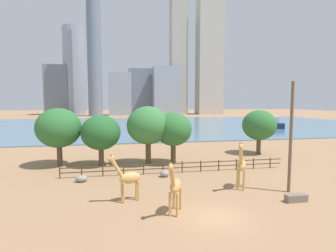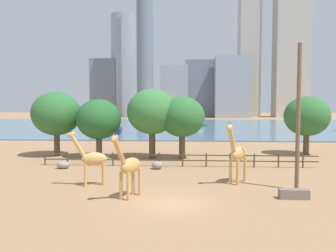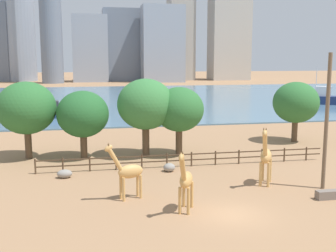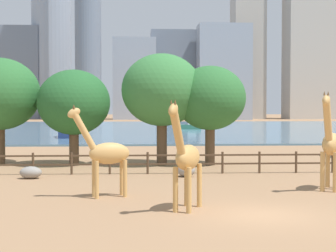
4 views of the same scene
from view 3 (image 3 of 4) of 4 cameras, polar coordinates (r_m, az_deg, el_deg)
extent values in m
plane|color=#9E7551|center=(104.39, -6.35, 3.83)|extent=(400.00, 400.00, 0.00)
cube|color=slate|center=(101.40, -6.21, 3.74)|extent=(180.00, 86.00, 0.20)
cylinder|color=tan|center=(26.37, 2.77, -10.14)|extent=(0.26, 0.26, 1.72)
cylinder|color=tan|center=(26.46, 1.62, -10.06)|extent=(0.26, 0.26, 1.72)
cylinder|color=tan|center=(27.61, 3.25, -9.24)|extent=(0.26, 0.26, 1.72)
cylinder|color=tan|center=(27.69, 2.15, -9.18)|extent=(0.26, 0.26, 1.72)
ellipsoid|color=tan|center=(26.68, 2.47, -7.29)|extent=(1.46, 2.04, 0.99)
cylinder|color=tan|center=(25.28, 2.01, -5.80)|extent=(0.77, 1.22, 1.80)
ellipsoid|color=tan|center=(24.64, 1.82, -4.22)|extent=(0.58, 0.79, 0.65)
cone|color=brown|center=(24.56, 2.00, -3.57)|extent=(0.12, 0.12, 0.18)
cone|color=brown|center=(24.59, 1.65, -3.55)|extent=(0.12, 0.12, 0.18)
cylinder|color=tan|center=(32.61, 13.45, -6.45)|extent=(0.30, 0.30, 1.87)
cylinder|color=tan|center=(32.66, 12.43, -6.39)|extent=(0.30, 0.30, 1.87)
cylinder|color=tan|center=(34.00, 13.67, -5.81)|extent=(0.30, 0.30, 1.87)
cylinder|color=tan|center=(34.05, 12.70, -5.76)|extent=(0.30, 0.30, 1.87)
ellipsoid|color=tan|center=(33.02, 13.14, -3.98)|extent=(1.74, 2.21, 1.08)
cylinder|color=tan|center=(31.59, 13.00, -2.44)|extent=(0.88, 1.21, 2.01)
ellipsoid|color=tan|center=(30.98, 12.98, -0.91)|extent=(0.68, 0.85, 0.68)
cone|color=brown|center=(30.92, 13.16, -0.34)|extent=(0.13, 0.13, 0.20)
cone|color=brown|center=(30.94, 12.85, -0.33)|extent=(0.13, 0.13, 0.20)
cylinder|color=tan|center=(28.84, -6.02, -8.54)|extent=(0.24, 0.24, 1.65)
cylinder|color=tan|center=(29.29, -6.41, -8.27)|extent=(0.24, 0.24, 1.65)
cylinder|color=tan|center=(29.34, -3.71, -8.20)|extent=(0.24, 0.24, 1.65)
cylinder|color=tan|center=(29.78, -4.14, -7.94)|extent=(0.24, 0.24, 1.65)
ellipsoid|color=tan|center=(29.00, -5.09, -6.15)|extent=(1.95, 1.26, 0.95)
cylinder|color=tan|center=(28.33, -7.19, -4.49)|extent=(1.17, 0.63, 1.73)
ellipsoid|color=tan|center=(27.99, -8.06, -3.00)|extent=(0.76, 0.50, 0.62)
cone|color=brown|center=(27.87, -8.02, -2.47)|extent=(0.11, 0.11, 0.17)
cone|color=brown|center=(28.01, -8.13, -2.42)|extent=(0.11, 0.11, 0.17)
cylinder|color=brown|center=(32.60, 20.68, 0.49)|extent=(0.28, 0.28, 9.98)
ellipsoid|color=gray|center=(35.23, -13.83, -6.30)|extent=(1.21, 0.91, 0.68)
ellipsoid|color=gray|center=(36.10, 0.17, -5.62)|extent=(1.01, 0.96, 0.72)
cube|color=#72665B|center=(31.31, 20.95, -8.68)|extent=(1.80, 0.60, 0.60)
cylinder|color=#4C3826|center=(36.93, -17.54, -5.25)|extent=(0.14, 0.14, 1.30)
cylinder|color=#4C3826|center=(36.73, -14.06, -5.17)|extent=(0.14, 0.14, 1.30)
cylinder|color=#4C3826|center=(36.68, -10.55, -5.07)|extent=(0.14, 0.14, 1.30)
cylinder|color=#4C3826|center=(36.76, -7.04, -4.95)|extent=(0.14, 0.14, 1.30)
cylinder|color=#4C3826|center=(36.98, -3.56, -4.82)|extent=(0.14, 0.14, 1.30)
cylinder|color=#4C3826|center=(37.33, -0.14, -4.66)|extent=(0.14, 0.14, 1.30)
cylinder|color=#4C3826|center=(37.81, 3.20, -4.50)|extent=(0.14, 0.14, 1.30)
cylinder|color=#4C3826|center=(38.42, 6.45, -4.32)|extent=(0.14, 0.14, 1.30)
cylinder|color=#4C3826|center=(39.14, 9.59, -4.14)|extent=(0.14, 0.14, 1.30)
cylinder|color=#4C3826|center=(39.98, 12.60, -3.96)|extent=(0.14, 0.14, 1.30)
cylinder|color=#4C3826|center=(40.92, 15.48, -3.77)|extent=(0.14, 0.14, 1.30)
cylinder|color=#4C3826|center=(41.96, 18.22, -3.58)|extent=(0.14, 0.14, 1.30)
cube|color=#4C3826|center=(37.60, 2.55, -3.86)|extent=(26.10, 0.08, 0.10)
cube|color=#4C3826|center=(37.72, 2.55, -4.63)|extent=(26.10, 0.08, 0.10)
cylinder|color=brown|center=(50.86, 16.76, -0.66)|extent=(0.66, 0.66, 2.49)
ellipsoid|color=#2D6B33|center=(50.42, 16.94, 3.08)|extent=(5.23, 5.23, 4.70)
cylinder|color=brown|center=(41.47, -11.33, -2.72)|extent=(0.66, 0.66, 2.32)
ellipsoid|color=#26602D|center=(40.95, -11.47, 1.59)|extent=(4.96, 4.96, 4.47)
cylinder|color=brown|center=(41.56, -3.02, -2.09)|extent=(0.70, 0.70, 2.95)
ellipsoid|color=#387A3D|center=(41.00, -3.06, 2.97)|extent=(5.52, 5.52, 4.96)
cylinder|color=brown|center=(41.95, 1.49, -2.18)|extent=(0.67, 0.67, 2.65)
ellipsoid|color=#2D6B33|center=(41.43, 1.51, 2.27)|extent=(4.88, 4.88, 4.40)
cylinder|color=brown|center=(42.78, -18.38, -2.42)|extent=(0.66, 0.66, 2.66)
ellipsoid|color=#2D6B33|center=(42.24, -18.63, 2.33)|extent=(5.59, 5.59, 5.03)
cube|color=navy|center=(93.06, 19.58, 3.36)|extent=(8.74, 6.78, 1.67)
cube|color=silver|center=(92.93, 20.29, 4.45)|extent=(3.61, 3.24, 2.00)
cylinder|color=silver|center=(92.78, 19.45, 5.68)|extent=(0.16, 0.16, 5.85)
cube|color=#337259|center=(94.62, -3.38, 3.70)|extent=(4.10, 1.61, 0.81)
cube|color=silver|center=(94.59, -3.08, 4.24)|extent=(1.49, 1.03, 0.97)
cylinder|color=silver|center=(94.45, -3.51, 4.80)|extent=(0.12, 0.12, 2.83)
cube|color=navy|center=(71.14, -15.09, 1.72)|extent=(2.76, 5.83, 1.12)
cube|color=#333338|center=(71.70, -15.17, 2.77)|extent=(1.61, 2.18, 1.35)
cube|color=slate|center=(183.15, -6.19, 10.79)|extent=(16.25, 12.05, 30.00)
cylinder|color=#939EAD|center=(193.10, -19.74, 14.28)|extent=(13.94, 13.94, 57.18)
cube|color=#939EAD|center=(178.78, -10.51, 10.26)|extent=(14.16, 11.07, 27.00)
cube|color=#939EAD|center=(173.12, -0.73, 11.03)|extent=(16.79, 9.99, 30.51)
camera|label=1|loc=(7.06, 6.60, -2.83)|focal=28.00mm
camera|label=2|loc=(11.39, 50.74, -13.95)|focal=35.00mm
camera|label=4|loc=(8.71, 25.10, -31.96)|focal=55.00mm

